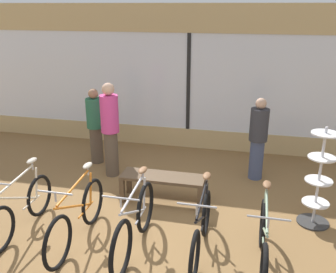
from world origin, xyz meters
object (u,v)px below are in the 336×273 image
bicycle_far_right (263,243)px  customer_near_rack (95,125)px  accessory_rack (318,185)px  customer_mid_floor (258,138)px  bicycle_far_left (21,209)px  display_bench (163,181)px  bicycle_right (201,230)px  customer_by_window (110,128)px  bicycle_left (77,217)px  bicycle_center (135,224)px

bicycle_far_right → customer_near_rack: customer_near_rack is taller
accessory_rack → customer_mid_floor: size_ratio=0.98×
bicycle_far_left → display_bench: bicycle_far_left is taller
bicycle_right → bicycle_far_right: 0.80m
display_bench → bicycle_far_right: bearing=-40.1°
accessory_rack → customer_by_window: (-3.62, 0.92, 0.33)m
bicycle_left → customer_by_window: bearing=98.8°
customer_near_rack → accessory_rack: bearing=-19.3°
bicycle_far_left → bicycle_left: 0.92m
accessory_rack → bicycle_center: bearing=-152.9°
customer_near_rack → bicycle_left: bearing=-72.0°
bicycle_right → bicycle_far_right: size_ratio=0.99×
customer_by_window → bicycle_far_left: bearing=-105.3°
bicycle_far_left → customer_near_rack: (0.04, 2.65, 0.46)m
bicycle_far_left → bicycle_left: bearing=-3.9°
bicycle_far_left → bicycle_right: (2.63, 0.05, 0.00)m
bicycle_far_left → accessory_rack: 4.38m
accessory_rack → bicycle_far_right: bearing=-121.8°
bicycle_center → accessory_rack: bearing=27.1°
bicycle_far_left → display_bench: bearing=36.1°
bicycle_left → bicycle_far_right: bicycle_left is taller
bicycle_far_left → bicycle_center: size_ratio=0.93×
accessory_rack → bicycle_far_left: bearing=-164.2°
bicycle_right → customer_by_window: bearing=134.8°
bicycle_left → bicycle_center: bearing=-0.1°
bicycle_far_left → bicycle_far_right: bicycle_far_right is taller
bicycle_center → bicycle_far_left: bearing=177.9°
bicycle_left → customer_near_rack: (-0.88, 2.71, 0.44)m
bicycle_center → customer_by_window: (-1.17, 2.18, 0.57)m
bicycle_center → bicycle_right: bearing=7.1°
bicycle_right → accessory_rack: (1.57, 1.14, 0.27)m
accessory_rack → display_bench: size_ratio=1.11×
bicycle_center → bicycle_right: size_ratio=1.05×
bicycle_left → customer_by_window: 2.28m
bicycle_far_left → bicycle_center: bearing=-2.1°
bicycle_left → accessory_rack: accessory_rack is taller
bicycle_center → customer_near_rack: size_ratio=1.12×
accessory_rack → display_bench: (-2.40, 0.12, -0.25)m
customer_mid_floor → bicycle_right: bearing=-104.9°
bicycle_center → customer_mid_floor: customer_mid_floor is taller
accessory_rack → customer_mid_floor: (-0.89, 1.41, 0.18)m
bicycle_left → accessory_rack: bearing=20.8°
display_bench → customer_near_rack: 2.25m
bicycle_left → customer_by_window: customer_by_window is taller
customer_near_rack → customer_mid_floor: same height
bicycle_far_left → display_bench: 2.22m
bicycle_right → bicycle_far_left: bearing=-179.0°
accessory_rack → customer_near_rack: 4.42m
display_bench → customer_by_window: 1.57m
bicycle_far_left → customer_mid_floor: size_ratio=1.04×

